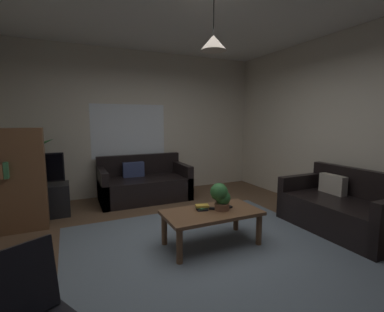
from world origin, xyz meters
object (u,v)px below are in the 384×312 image
object	(u,v)px
coffee_table	(212,216)
remote_on_table_1	(216,209)
couch_right_side	(342,210)
potted_plant_on_table	(221,196)
tv_stand	(38,202)
remote_on_table_0	(226,208)
couch_under_window	(144,185)
book_on_table_0	(202,209)
bookshelf_corner	(16,180)
book_on_table_2	(202,206)
pendant_lamp	(213,43)
book_on_table_1	(202,207)
potted_palm_corner	(29,173)
tv	(35,170)

from	to	relation	value
coffee_table	remote_on_table_1	size ratio (longest dim) A/B	7.22
couch_right_side	remote_on_table_1	xyz separation A→B (m)	(-1.78, 0.38, 0.16)
potted_plant_on_table	tv_stand	xyz separation A→B (m)	(-2.12, 1.93, -0.34)
remote_on_table_0	coffee_table	bearing A→B (deg)	-100.40
coffee_table	couch_under_window	bearing A→B (deg)	96.48
book_on_table_0	tv_stand	distance (m)	2.67
bookshelf_corner	book_on_table_2	bearing A→B (deg)	-32.83
potted_plant_on_table	tv_stand	world-z (taller)	potted_plant_on_table
remote_on_table_0	pendant_lamp	world-z (taller)	pendant_lamp
couch_right_side	remote_on_table_1	distance (m)	1.83
book_on_table_1	book_on_table_2	xyz separation A→B (m)	(-0.00, -0.00, 0.02)
remote_on_table_0	bookshelf_corner	world-z (taller)	bookshelf_corner
pendant_lamp	bookshelf_corner	bearing A→B (deg)	146.46
pendant_lamp	remote_on_table_1	bearing A→B (deg)	23.04
book_on_table_1	remote_on_table_0	xyz separation A→B (m)	(0.29, -0.09, -0.02)
remote_on_table_1	potted_palm_corner	distance (m)	3.20
book_on_table_2	remote_on_table_0	xyz separation A→B (m)	(0.29, -0.09, -0.04)
tv	potted_plant_on_table	bearing A→B (deg)	-42.05
couch_under_window	potted_plant_on_table	world-z (taller)	couch_under_window
tv_stand	bookshelf_corner	xyz separation A→B (m)	(-0.19, -0.50, 0.46)
couch_under_window	pendant_lamp	xyz separation A→B (m)	(0.25, -2.19, 2.08)
book_on_table_0	tv_stand	world-z (taller)	tv_stand
coffee_table	potted_palm_corner	distance (m)	3.18
book_on_table_0	remote_on_table_1	distance (m)	0.17
remote_on_table_1	potted_plant_on_table	bearing A→B (deg)	101.38
remote_on_table_0	potted_plant_on_table	world-z (taller)	potted_plant_on_table
potted_plant_on_table	bookshelf_corner	size ratio (longest dim) A/B	0.23
remote_on_table_1	couch_right_side	bearing A→B (deg)	110.58
coffee_table	book_on_table_0	distance (m)	0.14
coffee_table	tv_stand	xyz separation A→B (m)	(-1.99, 1.94, -0.11)
couch_right_side	bookshelf_corner	world-z (taller)	bookshelf_corner
potted_palm_corner	bookshelf_corner	bearing A→B (deg)	-93.31
book_on_table_1	bookshelf_corner	world-z (taller)	bookshelf_corner
couch_under_window	tv	distance (m)	1.83
couch_right_side	bookshelf_corner	distance (m)	4.43
tv	coffee_table	bearing A→B (deg)	-43.95
tv_stand	couch_under_window	bearing A→B (deg)	8.23
couch_under_window	couch_right_side	xyz separation A→B (m)	(2.10, -2.55, 0.00)
pendant_lamp	potted_plant_on_table	bearing A→B (deg)	3.93
bookshelf_corner	couch_under_window	bearing A→B (deg)	21.26
bookshelf_corner	pendant_lamp	world-z (taller)	pendant_lamp
couch_right_side	coffee_table	xyz separation A→B (m)	(-1.85, 0.35, 0.08)
book_on_table_2	bookshelf_corner	distance (m)	2.50
couch_right_side	potted_plant_on_table	xyz separation A→B (m)	(-1.72, 0.36, 0.32)
book_on_table_1	remote_on_table_1	distance (m)	0.17
tv_stand	potted_palm_corner	bearing A→B (deg)	108.32
remote_on_table_1	tv	xyz separation A→B (m)	(-2.06, 1.89, 0.32)
book_on_table_2	tv_stand	xyz separation A→B (m)	(-1.91, 1.85, -0.22)
couch_under_window	potted_plant_on_table	size ratio (longest dim) A/B	4.99
potted_palm_corner	pendant_lamp	xyz separation A→B (m)	(2.12, -2.34, 1.71)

